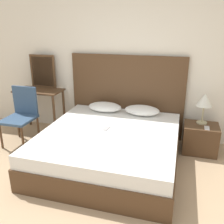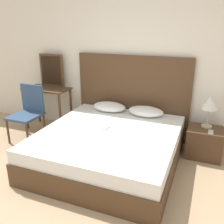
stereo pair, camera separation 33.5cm
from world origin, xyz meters
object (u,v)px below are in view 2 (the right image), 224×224
Objects in this scene: table_lamp at (210,104)px; vanity_desk at (47,97)px; chair at (28,110)px; bed at (109,147)px; nightstand at (204,143)px; phone_on_nightstand at (211,132)px; phone_on_bed at (106,128)px.

vanity_desk is at bearing -179.50° from table_lamp.
vanity_desk is at bearing 85.37° from chair.
bed reaches higher than nightstand.
bed is at bearing -156.07° from phone_on_nightstand.
bed reaches higher than phone_on_nightstand.
chair is at bearing -94.63° from vanity_desk.
table_lamp is 2.94m from chair.
table_lamp is at bearing 31.72° from bed.
table_lamp reaches higher than phone_on_bed.
chair reaches higher than phone_on_bed.
bed is 4.21× the size of table_lamp.
chair is at bearing -173.43° from phone_on_nightstand.
phone_on_nightstand is 2.91m from vanity_desk.
phone_on_bed is 1.55m from table_lamp.
nightstand is (1.34, 0.64, -0.28)m from phone_on_bed.
bed is 3.90× the size of nightstand.
vanity_desk is (-2.83, 0.06, 0.40)m from nightstand.
vanity_desk is at bearing 154.17° from bed.
phone_on_bed is 1.50m from phone_on_nightstand.
chair reaches higher than table_lamp.
vanity_desk reaches higher than phone_on_nightstand.
phone_on_nightstand is at bearing -58.12° from nightstand.
chair is at bearing -169.54° from table_lamp.
phone_on_bed is at bearing -154.63° from nightstand.
table_lamp is (0.00, 0.09, 0.59)m from nightstand.
bed is 1.78m from vanity_desk.
table_lamp is at bearing 10.46° from chair.
bed is 2.39× the size of vanity_desk.
table_lamp reaches higher than phone_on_nightstand.
chair is (-1.53, 0.19, 0.02)m from phone_on_bed.
phone_on_nightstand is at bearing -71.26° from table_lamp.
bed is at bearing -8.93° from chair.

